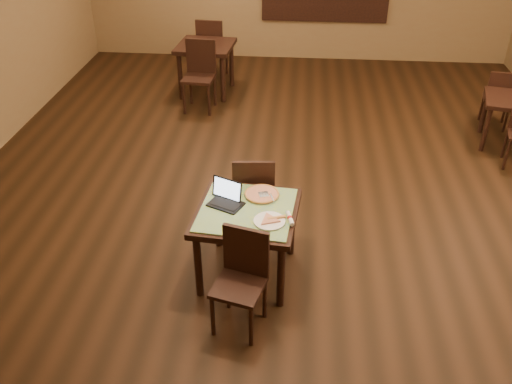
# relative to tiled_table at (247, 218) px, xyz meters

# --- Properties ---
(ground) EXTENTS (10.00, 10.00, 0.00)m
(ground) POSITION_rel_tiled_table_xyz_m (0.32, 1.41, -0.66)
(ground) COLOR black
(ground) RESTS_ON ground
(tiled_table) EXTENTS (1.00, 1.00, 0.76)m
(tiled_table) POSITION_rel_tiled_table_xyz_m (0.00, 0.00, 0.00)
(tiled_table) COLOR black
(tiled_table) RESTS_ON ground
(chair_main_near) EXTENTS (0.50, 0.50, 0.94)m
(chair_main_near) POSITION_rel_tiled_table_xyz_m (0.02, -0.62, -0.13)
(chair_main_near) COLOR black
(chair_main_near) RESTS_ON ground
(chair_main_far) EXTENTS (0.46, 0.46, 0.97)m
(chair_main_far) POSITION_rel_tiled_table_xyz_m (0.01, 0.61, -0.11)
(chair_main_far) COLOR black
(chair_main_far) RESTS_ON ground
(laptop) EXTENTS (0.37, 0.35, 0.21)m
(laptop) POSITION_rel_tiled_table_xyz_m (-0.20, 0.10, 0.16)
(laptop) COLOR black
(laptop) RESTS_ON tiled_table
(plate) EXTENTS (0.28, 0.28, 0.02)m
(plate) POSITION_rel_tiled_table_xyz_m (0.22, -0.18, 0.11)
(plate) COLOR white
(plate) RESTS_ON tiled_table
(pizza_slice) EXTENTS (0.27, 0.27, 0.02)m
(pizza_slice) POSITION_rel_tiled_table_xyz_m (0.22, -0.18, 0.13)
(pizza_slice) COLOR beige
(pizza_slice) RESTS_ON plate
(pizza_pan) EXTENTS (0.33, 0.33, 0.01)m
(pizza_pan) POSITION_rel_tiled_table_xyz_m (0.12, 0.24, 0.11)
(pizza_pan) COLOR silver
(pizza_pan) RESTS_ON tiled_table
(pizza_whole) EXTENTS (0.33, 0.33, 0.02)m
(pizza_whole) POSITION_rel_tiled_table_xyz_m (0.12, 0.24, 0.12)
(pizza_whole) COLOR beige
(pizza_whole) RESTS_ON pizza_pan
(spatula) EXTENTS (0.16, 0.24, 0.01)m
(spatula) POSITION_rel_tiled_table_xyz_m (0.14, 0.22, 0.13)
(spatula) COLOR silver
(spatula) RESTS_ON pizza_whole
(napkin_roll) EXTENTS (0.09, 0.19, 0.04)m
(napkin_roll) POSITION_rel_tiled_table_xyz_m (0.40, -0.14, 0.12)
(napkin_roll) COLOR white
(napkin_roll) RESTS_ON tiled_table
(other_table_a) EXTENTS (0.88, 0.88, 0.69)m
(other_table_a) POSITION_rel_tiled_table_xyz_m (3.32, 3.01, -0.09)
(other_table_a) COLOR black
(other_table_a) RESTS_ON ground
(other_table_a_chair_far) EXTENTS (0.46, 0.46, 0.89)m
(other_table_a_chair_far) POSITION_rel_tiled_table_xyz_m (3.30, 3.53, -0.16)
(other_table_a_chair_far) COLOR black
(other_table_a_chair_far) RESTS_ON ground
(other_table_b) EXTENTS (0.95, 0.95, 0.83)m
(other_table_b) POSITION_rel_tiled_table_xyz_m (-1.13, 4.52, 0.03)
(other_table_b) COLOR black
(other_table_b) RESTS_ON ground
(other_table_b_chair_near) EXTENTS (0.50, 0.50, 1.07)m
(other_table_b_chair_near) POSITION_rel_tiled_table_xyz_m (-1.13, 3.90, -0.06)
(other_table_b_chair_near) COLOR black
(other_table_b_chair_near) RESTS_ON ground
(other_table_b_chair_far) EXTENTS (0.50, 0.50, 1.07)m
(other_table_b_chair_far) POSITION_rel_tiled_table_xyz_m (-1.14, 5.15, -0.06)
(other_table_b_chair_far) COLOR black
(other_table_b_chair_far) RESTS_ON ground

